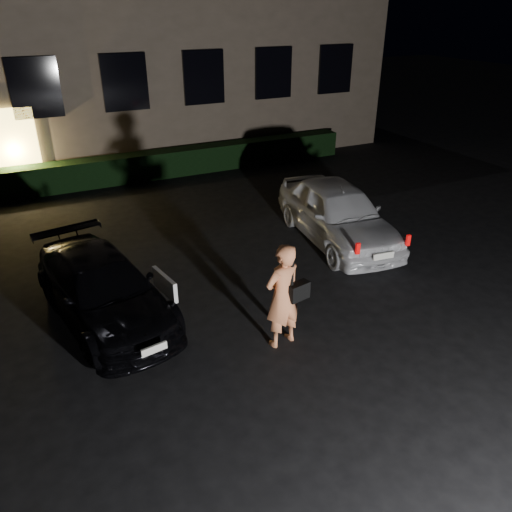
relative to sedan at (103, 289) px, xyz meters
name	(u,v)px	position (x,y,z in m)	size (l,w,h in m)	color
ground	(304,365)	(2.54, -2.84, -0.58)	(80.00, 80.00, 0.00)	black
hedge	(138,167)	(2.54, 7.66, -0.16)	(15.00, 0.70, 0.85)	black
sedan	(103,289)	(0.00, 0.00, 0.00)	(2.29, 4.21, 1.16)	black
hatch	(338,213)	(5.70, 0.90, 0.13)	(2.18, 4.37, 1.43)	silver
man	(283,296)	(2.51, -2.15, 0.35)	(0.83, 0.57, 1.86)	#DE8152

